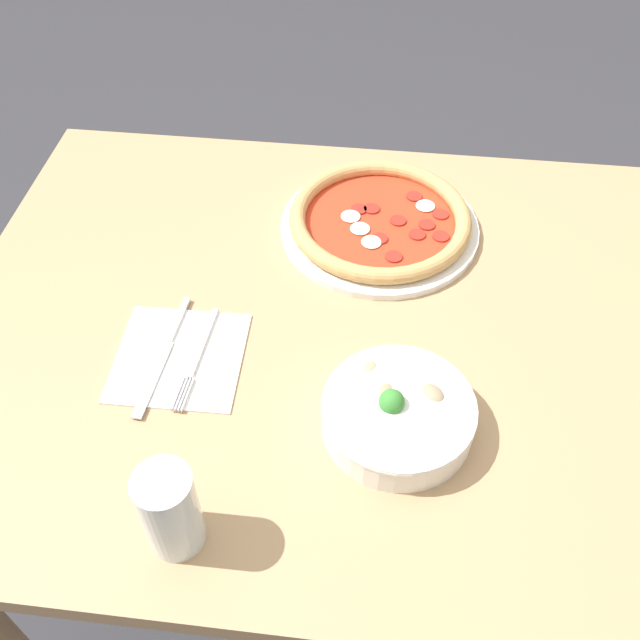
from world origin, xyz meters
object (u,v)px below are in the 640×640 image
Objects in this scene: bowl at (398,413)px; glass at (170,510)px; pizza at (380,221)px; knife at (166,349)px; fork at (198,356)px.

glass reaches higher than bowl.
knife is at bearing 46.14° from pizza.
glass reaches higher than knife.
pizza is 1.48× the size of knife.
glass reaches higher than fork.
pizza is at bearing 146.18° from fork.
pizza is 0.38m from bowl.
fork is at bearing 52.10° from pizza.
knife is at bearing -14.89° from bowl.
knife is (0.05, -0.01, -0.00)m from fork.
bowl reaches higher than knife.
glass is at bearing 12.19° from fork.
bowl is 1.57× the size of glass.
fork is 0.05m from knife.
fork is (0.27, -0.08, -0.02)m from bowl.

